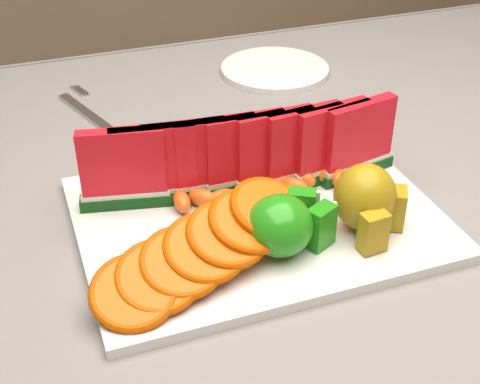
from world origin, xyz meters
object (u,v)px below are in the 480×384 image
at_px(platter, 257,217).
at_px(fork, 88,112).
at_px(side_plate, 275,69).
at_px(apple_cluster, 285,224).
at_px(pear_cluster, 367,200).

xyz_separation_m(platter, fork, (-0.14, 0.34, -0.00)).
xyz_separation_m(platter, side_plate, (0.18, 0.38, -0.00)).
xyz_separation_m(apple_cluster, side_plate, (0.18, 0.45, -0.04)).
bearing_deg(fork, platter, -67.79).
bearing_deg(side_plate, pear_cluster, -100.15).
distance_m(apple_cluster, fork, 0.43).
distance_m(pear_cluster, fork, 0.47).
bearing_deg(side_plate, platter, -115.18).
xyz_separation_m(platter, pear_cluster, (0.10, -0.07, 0.04)).
bearing_deg(fork, pear_cluster, -59.55).
distance_m(side_plate, fork, 0.32).
bearing_deg(platter, apple_cluster, -87.28).
bearing_deg(platter, fork, 112.21).
distance_m(platter, fork, 0.36).
height_order(pear_cluster, fork, pear_cluster).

